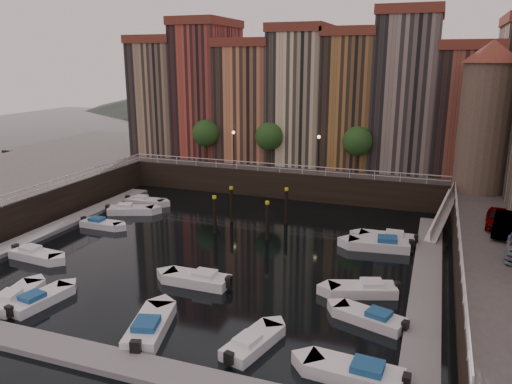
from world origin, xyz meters
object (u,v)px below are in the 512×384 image
at_px(gangway, 443,213).
at_px(car_b, 507,225).
at_px(boat_left_2, 101,224).
at_px(boat_left_1, 35,255).
at_px(corner_tower, 486,115).
at_px(car_a, 498,219).
at_px(mooring_pilings, 250,212).

bearing_deg(gangway, car_b, -62.81).
bearing_deg(boat_left_2, boat_left_1, -88.93).
relative_size(corner_tower, boat_left_2, 3.29).
relative_size(boat_left_1, car_a, 1.17).
bearing_deg(car_a, corner_tower, 99.40).
xyz_separation_m(gangway, mooring_pilings, (-16.51, -4.88, -0.27)).
bearing_deg(gangway, car_a, -60.53).
relative_size(gangway, car_b, 1.81).
bearing_deg(gangway, mooring_pilings, -163.52).
height_order(boat_left_1, boat_left_2, boat_left_1).
distance_m(corner_tower, mooring_pilings, 23.19).
bearing_deg(mooring_pilings, boat_left_1, -136.83).
bearing_deg(mooring_pilings, car_b, -8.47).
bearing_deg(corner_tower, car_b, -84.57).
relative_size(boat_left_1, boat_left_2, 1.11).
bearing_deg(boat_left_2, mooring_pilings, 18.98).
bearing_deg(boat_left_1, corner_tower, 38.60).
relative_size(boat_left_2, car_b, 0.91).
bearing_deg(boat_left_2, gangway, 18.23).
bearing_deg(gangway, corner_tower, 57.20).
bearing_deg(corner_tower, boat_left_1, -146.27).
bearing_deg(car_a, mooring_pilings, -178.92).
relative_size(corner_tower, car_a, 3.46).
bearing_deg(car_b, boat_left_1, -154.57).
height_order(boat_left_1, car_b, car_b).
xyz_separation_m(corner_tower, boat_left_2, (-32.62, -13.63, -9.87)).
distance_m(mooring_pilings, car_a, 20.32).
height_order(boat_left_2, car_a, car_a).
bearing_deg(corner_tower, car_a, -86.12).
distance_m(gangway, car_b, 9.13).
height_order(corner_tower, car_b, corner_tower).
distance_m(boat_left_2, car_a, 33.64).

